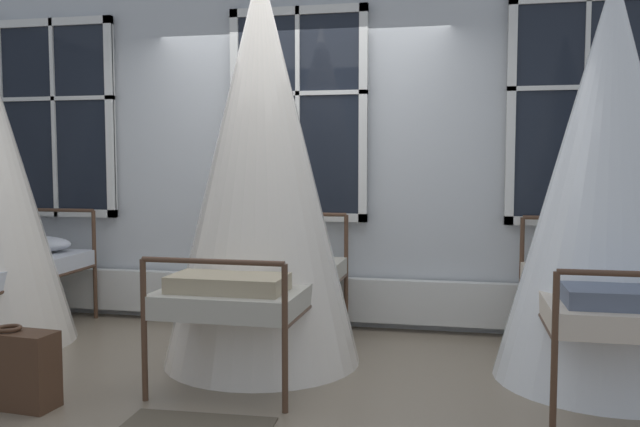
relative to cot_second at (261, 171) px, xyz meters
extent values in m
plane|color=gray|center=(0.01, 0.01, -1.34)|extent=(21.11, 21.11, 0.00)
cube|color=silver|center=(0.01, 1.15, 0.23)|extent=(8.57, 0.10, 3.14)
cube|color=black|center=(-2.27, 1.04, 0.46)|extent=(1.18, 0.02, 1.79)
cube|color=silver|center=(-2.27, 1.04, -0.40)|extent=(1.18, 0.06, 0.07)
cube|color=silver|center=(-2.27, 1.04, 1.32)|extent=(1.18, 0.06, 0.07)
cube|color=silver|center=(-2.82, 1.04, 0.46)|extent=(0.07, 0.06, 1.79)
cube|color=silver|center=(-1.72, 1.04, 0.46)|extent=(0.07, 0.06, 1.79)
cube|color=silver|center=(-2.27, 1.04, 0.46)|extent=(0.04, 0.06, 1.79)
cube|color=silver|center=(-2.27, 1.04, 0.64)|extent=(1.18, 0.06, 0.04)
cube|color=black|center=(0.01, 1.04, 0.46)|extent=(1.18, 0.02, 1.79)
cube|color=silver|center=(0.01, 1.04, -0.40)|extent=(1.18, 0.06, 0.07)
cube|color=silver|center=(0.01, 1.04, 1.32)|extent=(1.18, 0.06, 0.07)
cube|color=silver|center=(-0.54, 1.04, 0.46)|extent=(0.07, 0.06, 1.79)
cube|color=silver|center=(0.56, 1.04, 0.46)|extent=(0.07, 0.06, 1.79)
cube|color=silver|center=(0.01, 1.04, 0.46)|extent=(0.04, 0.06, 1.79)
cube|color=silver|center=(0.01, 1.04, 0.64)|extent=(1.18, 0.06, 0.04)
cube|color=black|center=(2.29, 1.04, 0.46)|extent=(1.18, 0.02, 1.79)
cube|color=silver|center=(2.29, 1.04, -0.40)|extent=(1.18, 0.06, 0.07)
cube|color=silver|center=(1.74, 1.04, 0.46)|extent=(0.07, 0.06, 1.79)
cube|color=silver|center=(2.29, 1.04, 0.46)|extent=(0.04, 0.06, 1.79)
cube|color=silver|center=(2.29, 1.04, 0.64)|extent=(1.18, 0.06, 0.04)
cube|color=silver|center=(0.01, 1.02, -1.09)|extent=(5.16, 0.10, 0.36)
cylinder|color=#4C3323|center=(-2.69, 0.91, -0.85)|extent=(0.04, 0.04, 0.97)
cylinder|color=#4C3323|center=(-1.84, 0.92, -0.85)|extent=(0.04, 0.04, 0.97)
cylinder|color=#4C3323|center=(-1.83, 0.00, -0.86)|extent=(0.06, 1.85, 0.03)
cylinder|color=#4C3323|center=(-2.27, 0.92, -0.37)|extent=(0.86, 0.04, 0.03)
ellipsoid|color=silver|center=(-2.26, 0.68, -0.65)|extent=(0.66, 0.41, 0.14)
cylinder|color=#4C3323|center=(-0.41, 0.93, -0.85)|extent=(0.04, 0.04, 0.97)
cylinder|color=#4C3323|center=(0.44, 0.92, -0.85)|extent=(0.04, 0.04, 0.97)
cylinder|color=#4C3323|center=(-0.44, -0.92, -0.92)|extent=(0.04, 0.04, 0.84)
cylinder|color=#4C3323|center=(0.41, -0.94, -0.92)|extent=(0.04, 0.04, 0.84)
cylinder|color=#4C3323|center=(-0.43, 0.01, -0.86)|extent=(0.06, 1.85, 0.03)
cylinder|color=#4C3323|center=(0.43, -0.01, -0.86)|extent=(0.06, 1.85, 0.03)
cylinder|color=#4C3323|center=(0.02, 0.93, -0.37)|extent=(0.86, 0.05, 0.03)
cylinder|color=#4C3323|center=(-0.02, -0.93, -0.50)|extent=(0.86, 0.05, 0.03)
cube|color=#B7B2A3|center=(0.00, 0.00, -0.79)|extent=(0.91, 1.89, 0.14)
ellipsoid|color=#B7B2A3|center=(0.01, 0.69, -0.65)|extent=(0.66, 0.41, 0.14)
cube|color=tan|center=(-0.01, -0.67, -0.67)|extent=(0.71, 0.37, 0.10)
cone|color=silver|center=(0.00, 0.00, 0.04)|extent=(1.38, 1.38, 2.77)
cylinder|color=#4C3323|center=(1.84, 0.96, -0.85)|extent=(0.04, 0.04, 0.97)
cylinder|color=#4C3323|center=(2.69, 0.96, -0.85)|extent=(0.04, 0.04, 0.97)
cylinder|color=#4C3323|center=(1.85, -0.90, -0.92)|extent=(0.04, 0.04, 0.84)
cylinder|color=#4C3323|center=(1.84, 0.03, -0.86)|extent=(0.04, 1.85, 0.03)
cylinder|color=#4C3323|center=(2.27, 0.96, -0.37)|extent=(0.86, 0.04, 0.03)
cube|color=beige|center=(2.27, 0.03, -0.79)|extent=(0.89, 1.88, 0.14)
ellipsoid|color=silver|center=(2.27, 0.72, -0.65)|extent=(0.66, 0.40, 0.14)
cube|color=slate|center=(2.28, -0.63, -0.67)|extent=(0.70, 0.36, 0.10)
cone|color=white|center=(2.27, 0.03, -0.04)|extent=(1.38, 1.38, 2.60)
cube|color=#472D1E|center=(-1.16, -1.16, -1.12)|extent=(0.58, 0.25, 0.44)
cube|color=tan|center=(-1.15, -1.06, -1.12)|extent=(0.50, 0.06, 0.03)
torus|color=#472D1E|center=(-1.16, -1.16, -0.88)|extent=(0.16, 0.16, 0.02)
camera|label=1|loc=(1.36, -4.50, 0.07)|focal=37.80mm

